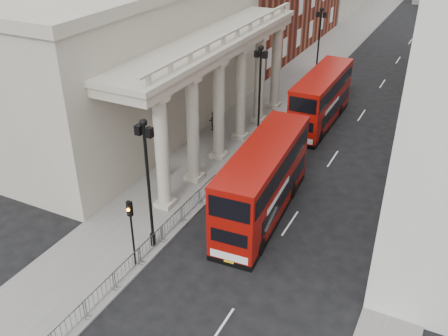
# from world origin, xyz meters

# --- Properties ---
(ground) EXTENTS (260.00, 260.00, 0.00)m
(ground) POSITION_xyz_m (0.00, 0.00, 0.00)
(ground) COLOR black
(ground) RESTS_ON ground
(sidewalk_west) EXTENTS (6.00, 140.00, 0.12)m
(sidewalk_west) POSITION_xyz_m (-3.00, 30.00, 0.06)
(sidewalk_west) COLOR slate
(sidewalk_west) RESTS_ON ground
(sidewalk_east) EXTENTS (3.00, 140.00, 0.12)m
(sidewalk_east) POSITION_xyz_m (13.50, 30.00, 0.06)
(sidewalk_east) COLOR slate
(sidewalk_east) RESTS_ON ground
(kerb) EXTENTS (0.20, 140.00, 0.14)m
(kerb) POSITION_xyz_m (-0.05, 30.00, 0.07)
(kerb) COLOR slate
(kerb) RESTS_ON ground
(portico_building) EXTENTS (9.00, 28.00, 12.00)m
(portico_building) POSITION_xyz_m (-10.50, 18.00, 6.00)
(portico_building) COLOR #A6A08C
(portico_building) RESTS_ON ground
(lamp_post_south) EXTENTS (1.05, 0.44, 8.32)m
(lamp_post_south) POSITION_xyz_m (-0.60, 4.00, 4.91)
(lamp_post_south) COLOR black
(lamp_post_south) RESTS_ON sidewalk_west
(lamp_post_mid) EXTENTS (1.05, 0.44, 8.32)m
(lamp_post_mid) POSITION_xyz_m (-0.60, 20.00, 4.91)
(lamp_post_mid) COLOR black
(lamp_post_mid) RESTS_ON sidewalk_west
(lamp_post_north) EXTENTS (1.05, 0.44, 8.32)m
(lamp_post_north) POSITION_xyz_m (-0.60, 36.00, 4.91)
(lamp_post_north) COLOR black
(lamp_post_north) RESTS_ON sidewalk_west
(traffic_light) EXTENTS (0.28, 0.33, 4.30)m
(traffic_light) POSITION_xyz_m (-0.50, 1.98, 3.11)
(traffic_light) COLOR black
(traffic_light) RESTS_ON sidewalk_west
(crowd_barriers) EXTENTS (0.50, 18.75, 1.10)m
(crowd_barriers) POSITION_xyz_m (-0.35, 2.23, 0.67)
(crowd_barriers) COLOR gray
(crowd_barriers) RESTS_ON sidewalk_west
(bus_near) EXTENTS (3.58, 11.81, 5.03)m
(bus_near) POSITION_xyz_m (3.93, 10.15, 2.63)
(bus_near) COLOR maroon
(bus_near) RESTS_ON ground
(bus_far) EXTENTS (2.76, 11.14, 4.80)m
(bus_far) POSITION_xyz_m (2.86, 26.31, 2.51)
(bus_far) COLOR #9B0D07
(bus_far) RESTS_ON ground
(pedestrian_a) EXTENTS (0.70, 0.63, 1.60)m
(pedestrian_a) POSITION_xyz_m (-4.36, 11.07, 0.92)
(pedestrian_a) COLOR black
(pedestrian_a) RESTS_ON sidewalk_west
(pedestrian_b) EXTENTS (1.04, 0.96, 1.72)m
(pedestrian_b) POSITION_xyz_m (-5.12, 20.37, 0.98)
(pedestrian_b) COLOR black
(pedestrian_b) RESTS_ON sidewalk_west
(pedestrian_c) EXTENTS (1.02, 0.86, 1.77)m
(pedestrian_c) POSITION_xyz_m (-3.59, 18.90, 1.01)
(pedestrian_c) COLOR black
(pedestrian_c) RESTS_ON sidewalk_west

